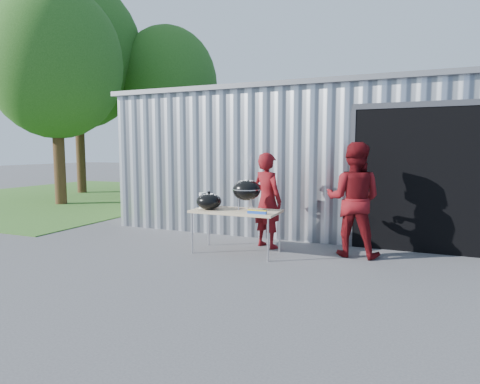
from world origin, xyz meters
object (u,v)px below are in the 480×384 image
at_px(person_cook, 267,200).
at_px(person_bystander, 353,200).
at_px(folding_table, 236,212).
at_px(kettle_grill, 247,186).

xyz_separation_m(person_cook, person_bystander, (1.52, -0.01, 0.09)).
distance_m(folding_table, person_cook, 0.72).
distance_m(kettle_grill, person_cook, 0.64).
height_order(folding_table, person_cook, person_cook).
bearing_deg(person_cook, folding_table, 83.47).
bearing_deg(kettle_grill, person_bystander, 16.67).
bearing_deg(person_cook, person_bystander, -155.59).
height_order(folding_table, kettle_grill, kettle_grill).
distance_m(folding_table, person_bystander, 1.99).
distance_m(folding_table, kettle_grill, 0.49).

